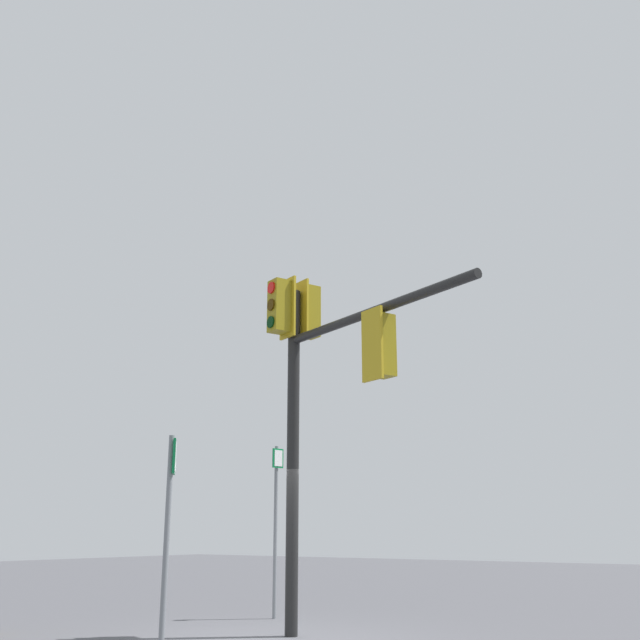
# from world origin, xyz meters

# --- Properties ---
(ground_plane) EXTENTS (60.00, 60.00, 0.00)m
(ground_plane) POSITION_xyz_m (0.00, 0.00, 0.00)
(ground_plane) COLOR #47474C
(signal_mast_assembly) EXTENTS (2.02, 4.27, 5.71)m
(signal_mast_assembly) POSITION_xyz_m (0.23, -0.58, 4.05)
(signal_mast_assembly) COLOR black
(signal_mast_assembly) RESTS_ON ground
(route_sign_primary) EXTENTS (0.26, 0.11, 3.13)m
(route_sign_primary) POSITION_xyz_m (2.21, 1.74, 1.81)
(route_sign_primary) COLOR slate
(route_sign_primary) RESTS_ON ground
(route_sign_secondary) EXTENTS (0.27, 0.26, 2.69)m
(route_sign_secondary) POSITION_xyz_m (-2.71, -0.46, 1.66)
(route_sign_secondary) COLOR slate
(route_sign_secondary) RESTS_ON ground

